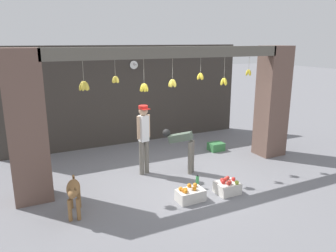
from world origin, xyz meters
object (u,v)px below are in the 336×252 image
at_px(worker_stooping, 183,145).
at_px(water_bottle, 197,182).
at_px(wall_clock, 134,65).
at_px(shopkeeper, 144,134).
at_px(fruit_crate_oranges, 190,195).
at_px(dog, 73,191).
at_px(produce_box_green, 216,147).
at_px(fruit_crate_apples, 227,187).

height_order(worker_stooping, water_bottle, worker_stooping).
bearing_deg(wall_clock, shopkeeper, -106.14).
bearing_deg(fruit_crate_oranges, dog, 168.04).
distance_m(shopkeeper, water_bottle, 1.64).
bearing_deg(fruit_crate_oranges, shopkeeper, 99.86).
xyz_separation_m(fruit_crate_oranges, produce_box_green, (2.20, 2.33, -0.02)).
xyz_separation_m(dog, worker_stooping, (2.72, 0.93, 0.21)).
relative_size(worker_stooping, wall_clock, 3.96).
bearing_deg(dog, wall_clock, 157.30).
xyz_separation_m(fruit_crate_apples, produce_box_green, (1.35, 2.37, -0.02)).
height_order(dog, worker_stooping, worker_stooping).
relative_size(dog, produce_box_green, 2.09).
bearing_deg(water_bottle, fruit_crate_oranges, -134.11).
distance_m(worker_stooping, water_bottle, 1.08).
bearing_deg(water_bottle, dog, 179.94).
bearing_deg(shopkeeper, produce_box_green, -175.82).
bearing_deg(produce_box_green, worker_stooping, -149.59).
bearing_deg(water_bottle, worker_stooping, 81.06).
xyz_separation_m(dog, shopkeeper, (1.85, 1.21, 0.50)).
xyz_separation_m(fruit_crate_apples, wall_clock, (-0.44, 4.15, 2.24)).
bearing_deg(water_bottle, shopkeeper, 120.86).
relative_size(worker_stooping, produce_box_green, 2.46).
distance_m(produce_box_green, wall_clock, 3.38).
bearing_deg(shopkeeper, dog, 22.53).
bearing_deg(dog, produce_box_green, 125.67).
bearing_deg(worker_stooping, fruit_crate_oranges, -156.20).
xyz_separation_m(fruit_crate_oranges, fruit_crate_apples, (0.86, -0.04, 0.00)).
height_order(dog, produce_box_green, dog).
relative_size(fruit_crate_oranges, fruit_crate_apples, 1.17).
relative_size(worker_stooping, fruit_crate_oranges, 1.90).
distance_m(worker_stooping, wall_clock, 3.21).
relative_size(dog, fruit_crate_oranges, 1.61).
xyz_separation_m(worker_stooping, water_bottle, (-0.15, -0.93, -0.54)).
xyz_separation_m(shopkeeper, wall_clock, (0.71, 2.44, 1.40)).
distance_m(shopkeeper, produce_box_green, 2.72).
bearing_deg(dog, water_bottle, 102.24).
xyz_separation_m(fruit_crate_oranges, water_bottle, (0.44, 0.45, 0.01)).
height_order(worker_stooping, produce_box_green, worker_stooping).
xyz_separation_m(produce_box_green, wall_clock, (-1.79, 1.77, 2.26)).
distance_m(fruit_crate_oranges, produce_box_green, 3.21).
height_order(shopkeeper, water_bottle, shopkeeper).
bearing_deg(fruit_crate_apples, dog, 170.57).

